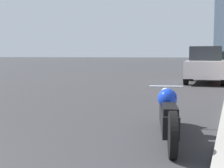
# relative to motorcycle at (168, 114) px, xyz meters

# --- Properties ---
(motorcycle) EXTENTS (0.89, 2.52, 0.79)m
(motorcycle) POSITION_rel_motorcycle_xyz_m (0.00, 0.00, 0.00)
(motorcycle) COLOR black
(motorcycle) RESTS_ON ground_plane
(parked_car_white) EXTENTS (1.88, 4.03, 1.76)m
(parked_car_white) POSITION_rel_motorcycle_xyz_m (-0.26, 10.67, 0.48)
(parked_car_white) COLOR silver
(parked_car_white) RESTS_ON ground_plane
(parked_car_green) EXTENTS (1.93, 4.14, 1.67)m
(parked_car_green) POSITION_rel_motorcycle_xyz_m (-0.33, 23.49, 0.45)
(parked_car_green) COLOR #1E6B33
(parked_car_green) RESTS_ON ground_plane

